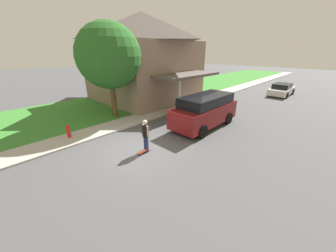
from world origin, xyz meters
name	(u,v)px	position (x,y,z in m)	size (l,w,h in m)	color
ground_plane	(137,150)	(0.00, 0.00, 0.00)	(120.00, 120.00, 0.00)	#49494C
lawn	(136,101)	(-8.00, 6.00, 0.04)	(10.00, 80.00, 0.08)	#387F2D
sidewalk	(167,110)	(-3.60, 6.00, 0.05)	(1.80, 80.00, 0.10)	#ADA89E
house	(143,56)	(-8.21, 7.40, 4.19)	(11.52, 9.25, 7.92)	#89705B
lawn_tree_near	(109,56)	(-5.24, 1.99, 4.37)	(4.40, 4.40, 6.50)	brown
suv_parked	(205,110)	(0.66, 5.10, 1.10)	(2.13, 5.10, 2.09)	maroon
car_down_street	(282,90)	(1.69, 19.17, 0.62)	(1.96, 4.36, 1.30)	silver
skateboarder	(146,134)	(0.48, 0.23, 0.93)	(0.41, 0.22, 1.67)	navy
skateboard	(144,151)	(0.50, 0.06, 0.08)	(0.22, 0.77, 0.10)	#B73D23
fire_hydrant	(68,131)	(-3.85, -1.89, 0.47)	(0.20, 0.20, 0.77)	red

